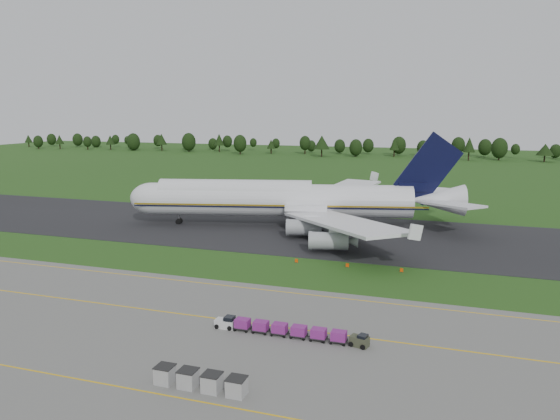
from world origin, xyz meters
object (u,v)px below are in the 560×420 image
(aircraft, at_px, (286,199))
(uld_row, at_px, (200,380))
(utility_cart, at_px, (359,341))
(baggage_train, at_px, (277,329))
(edge_markers, at_px, (347,265))

(aircraft, bearing_deg, uld_row, -78.30)
(utility_cart, bearing_deg, baggage_train, 179.58)
(utility_cart, relative_size, edge_markers, 0.12)
(aircraft, relative_size, utility_cart, 33.50)
(uld_row, bearing_deg, utility_cart, 48.61)
(baggage_train, xyz_separation_m, utility_cart, (9.32, -0.07, -0.21))
(utility_cart, bearing_deg, edge_markers, 103.95)
(baggage_train, height_order, utility_cart, baggage_train)
(baggage_train, xyz_separation_m, edge_markers, (2.00, 29.40, -0.52))
(aircraft, height_order, uld_row, aircraft)
(aircraft, distance_m, utility_cart, 63.04)
(baggage_train, distance_m, utility_cart, 9.32)
(baggage_train, height_order, edge_markers, baggage_train)
(edge_markers, bearing_deg, utility_cart, -76.05)
(baggage_train, distance_m, edge_markers, 29.47)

